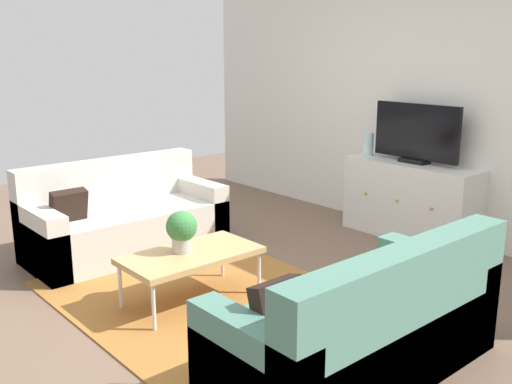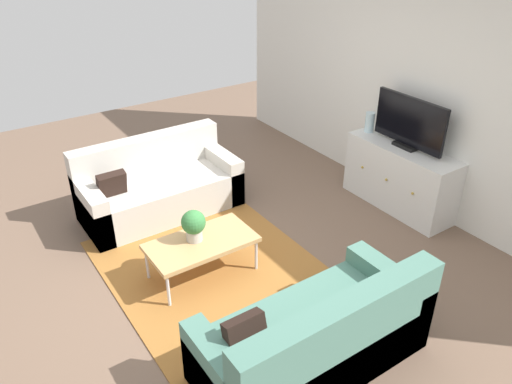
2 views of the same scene
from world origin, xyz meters
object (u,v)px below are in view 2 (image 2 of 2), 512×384
Objects in this scene: couch_right_side at (318,342)px; flat_screen_tv at (410,123)px; potted_plant at (194,224)px; glass_vase at (370,122)px; couch_left_side at (157,188)px; tv_console at (400,177)px; coffee_table at (201,244)px.

flat_screen_tv is at bearing 119.43° from couch_right_side.
potted_plant is (-1.56, -0.20, 0.28)m from couch_right_side.
glass_vase is at bearing 128.80° from couch_right_side.
couch_left_side reaches higher than tv_console.
flat_screen_tv reaches higher than couch_right_side.
flat_screen_tv reaches higher than potted_plant.
glass_vase reaches higher than couch_left_side.
couch_left_side is 2.82m from tv_console.
glass_vase is at bearing 68.04° from couch_left_side.
couch_right_side is at bearing 6.06° from coffee_table.
glass_vase is (-0.56, 0.00, 0.50)m from tv_console.
coffee_table is 1.09× the size of flat_screen_tv.
couch_right_side is (2.87, 0.00, 0.00)m from couch_left_side.
couch_left_side is 2.63m from glass_vase.
glass_vase is at bearing 99.07° from coffee_table.
coffee_table is (1.36, -0.16, 0.07)m from couch_left_side.
flat_screen_tv is at bearing 86.55° from coffee_table.
couch_left_side is 5.70× the size of potted_plant.
couch_right_side is 1.31× the size of tv_console.
couch_left_side is at bearing 180.00° from couch_right_side.
couch_right_side is at bearing -60.36° from tv_console.
coffee_table is 3.25× the size of potted_plant.
tv_console is at bearing -0.00° from glass_vase.
potted_plant is at bearing -94.59° from tv_console.
glass_vase reaches higher than tv_console.
couch_left_side reaches higher than coffee_table.
couch_left_side is 1.00× the size of couch_right_side.
potted_plant is 0.23× the size of tv_console.
couch_left_side is 1.92× the size of flat_screen_tv.
coffee_table is at bearing 36.97° from potted_plant.
glass_vase is (-1.91, 2.37, 0.60)m from couch_right_side.
couch_left_side is 1.37m from coffee_table.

